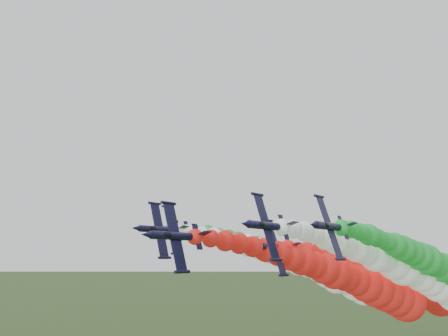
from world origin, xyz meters
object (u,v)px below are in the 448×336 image
Objects in this scene: jet_trail at (404,284)px; jet_lead at (363,285)px; jet_outer_left at (315,268)px; jet_inner_right at (414,274)px; jet_inner_left at (324,273)px.

jet_lead is at bearing -93.68° from jet_trail.
jet_outer_left is (-22.81, 19.44, 3.11)m from jet_lead.
jet_inner_right is 33.64m from jet_outer_left.
jet_inner_right reaches higher than jet_trail.
jet_inner_right is (9.04, 8.64, 2.27)m from jet_lead.
jet_inner_right is at bearing -2.17° from jet_inner_left.
jet_lead reaches higher than jet_trail.
jet_trail is (-7.46, 15.80, -3.31)m from jet_inner_right.
jet_trail is at bearing 115.28° from jet_inner_right.
jet_outer_left is (-8.01, 9.90, 1.02)m from jet_inner_left.
jet_inner_left is 1.00× the size of jet_outer_left.
jet_inner_right is at bearing -18.74° from jet_outer_left.
jet_trail is (1.57, 24.44, -1.04)m from jet_lead.
jet_lead is 17.73m from jet_inner_left.
jet_inner_right is 1.00× the size of jet_outer_left.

